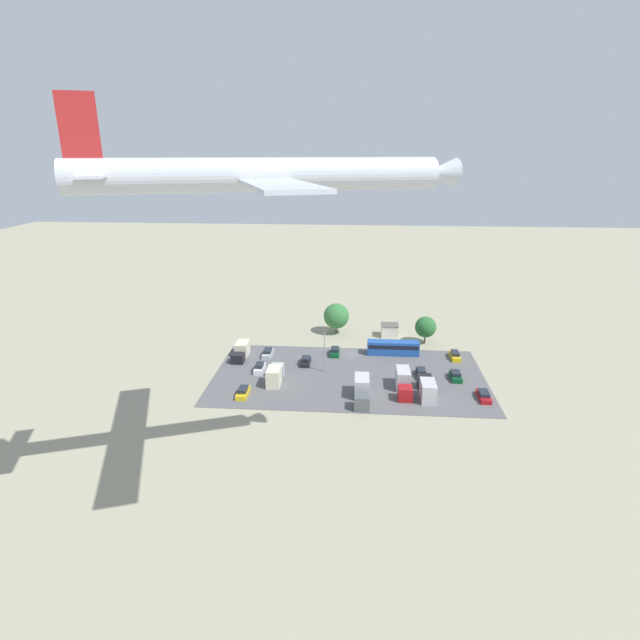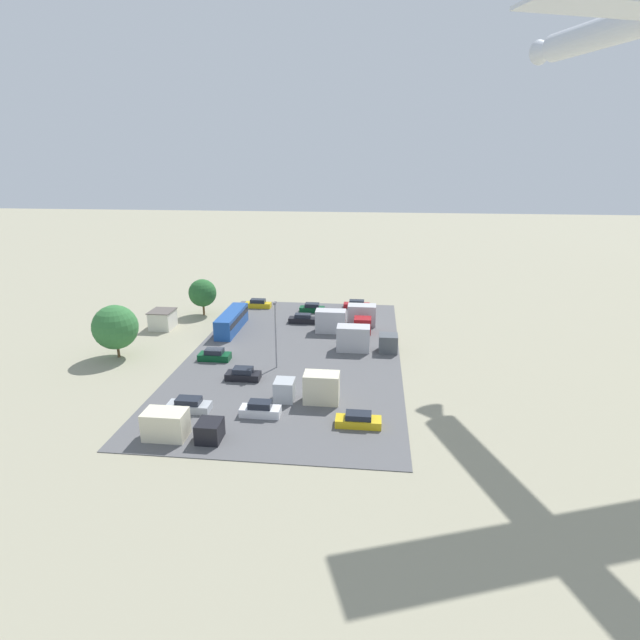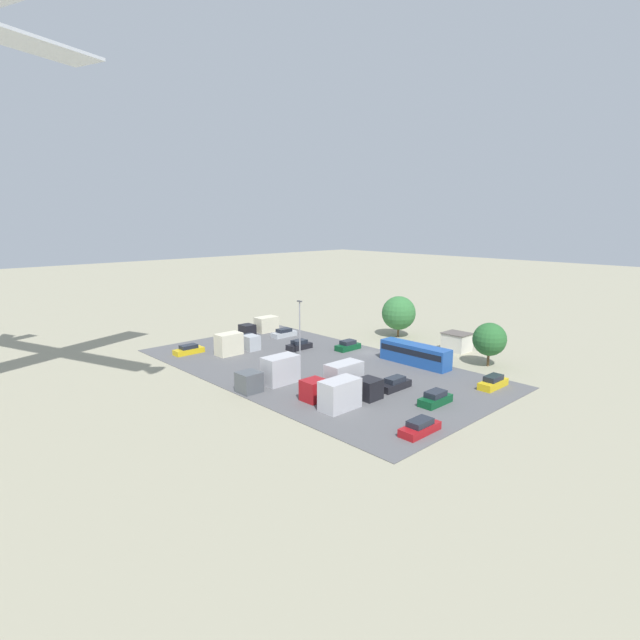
{
  "view_description": "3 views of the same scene",
  "coord_description": "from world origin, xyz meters",
  "views": [
    {
      "loc": [
        -1.15,
        100.35,
        41.62
      ],
      "look_at": [
        4.17,
        30.7,
        17.97
      ],
      "focal_mm": 28.0,
      "sensor_mm": 36.0,
      "label": 1
    },
    {
      "loc": [
        64.23,
        22.09,
        26.06
      ],
      "look_at": [
        -3.56,
        14.65,
        4.08
      ],
      "focal_mm": 28.0,
      "sensor_mm": 36.0,
      "label": 2
    },
    {
      "loc": [
        -50.93,
        58.08,
        20.84
      ],
      "look_at": [
        1.07,
        9.22,
        6.47
      ],
      "focal_mm": 28.0,
      "sensor_mm": 36.0,
      "label": 3
    }
  ],
  "objects": [
    {
      "name": "parked_car_8",
      "position": [
        17.77,
        10.61,
        0.76
      ],
      "size": [
        1.73,
        4.3,
        1.64
      ],
      "color": "silver",
      "rests_on": "ground"
    },
    {
      "name": "bus",
      "position": [
        -9.23,
        -0.11,
        1.7
      ],
      "size": [
        11.02,
        2.58,
        3.0
      ],
      "rotation": [
        0.0,
        0.0,
        1.57
      ],
      "color": "#1E4C9E",
      "rests_on": "ground"
    },
    {
      "name": "parked_truck_4",
      "position": [
        -10.06,
        17.05,
        1.7
      ],
      "size": [
        2.45,
        8.7,
        3.54
      ],
      "color": "maroon",
      "rests_on": "ground"
    },
    {
      "name": "parked_truck_2",
      "position": [
        13.87,
        15.55,
        1.64
      ],
      "size": [
        2.45,
        7.29,
        3.42
      ],
      "rotation": [
        0.0,
        0.0,
        3.14
      ],
      "color": "#ADB2B7",
      "rests_on": "ground"
    },
    {
      "name": "parked_car_0",
      "position": [
        -14.08,
        10.63,
        0.73
      ],
      "size": [
        1.72,
        4.72,
        1.55
      ],
      "color": "black",
      "rests_on": "ground"
    },
    {
      "name": "parked_car_3",
      "position": [
        17.54,
        2.68,
        0.7
      ],
      "size": [
        1.89,
        4.68,
        1.49
      ],
      "rotation": [
        0.0,
        0.0,
        3.14
      ],
      "color": "#ADB2B7",
      "rests_on": "ground"
    },
    {
      "name": "parked_car_6",
      "position": [
        3.22,
        0.97,
        0.73
      ],
      "size": [
        1.93,
        4.28,
        1.57
      ],
      "rotation": [
        0.0,
        0.0,
        3.14
      ],
      "color": "#0C4723",
      "rests_on": "ground"
    },
    {
      "name": "ground_plane",
      "position": [
        0.0,
        0.0,
        0.0
      ],
      "size": [
        400.0,
        400.0,
        0.0
      ],
      "primitive_type": "plane",
      "color": "gray"
    },
    {
      "name": "tree_near_shed",
      "position": [
        3.56,
        -12.56,
        4.38
      ],
      "size": [
        6.07,
        6.07,
        7.42
      ],
      "color": "brown",
      "rests_on": "ground"
    },
    {
      "name": "airplane",
      "position": [
        7.46,
        49.56,
        39.44
      ],
      "size": [
        38.23,
        32.81,
        8.77
      ],
      "rotation": [
        0.0,
        0.0,
        1.91
      ],
      "color": "silver"
    },
    {
      "name": "parked_car_7",
      "position": [
        -22.18,
        1.13,
        0.74
      ],
      "size": [
        1.76,
        4.76,
        1.57
      ],
      "rotation": [
        0.0,
        0.0,
        3.14
      ],
      "color": "gold",
      "rests_on": "ground"
    },
    {
      "name": "shed_building",
      "position": [
        -9.1,
        -11.53,
        1.5
      ],
      "size": [
        4.1,
        3.64,
        2.98
      ],
      "color": "silver",
      "rests_on": "ground"
    },
    {
      "name": "parked_truck_0",
      "position": [
        23.07,
        3.68,
        1.37
      ],
      "size": [
        2.55,
        7.6,
        2.82
      ],
      "color": "black",
      "rests_on": "ground"
    },
    {
      "name": "parked_car_4",
      "position": [
        8.98,
        6.45,
        0.72
      ],
      "size": [
        1.91,
        4.24,
        1.53
      ],
      "rotation": [
        0.0,
        0.0,
        3.14
      ],
      "color": "black",
      "rests_on": "ground"
    },
    {
      "name": "parked_car_1",
      "position": [
        -20.52,
        11.36,
        0.74
      ],
      "size": [
        1.91,
        4.38,
        1.57
      ],
      "color": "#0C4723",
      "rests_on": "ground"
    },
    {
      "name": "tree_apron_mid",
      "position": [
        -16.88,
        -7.36,
        3.98
      ],
      "size": [
        4.78,
        4.78,
        6.38
      ],
      "color": "brown",
      "rests_on": "ground"
    },
    {
      "name": "light_pole_lot_centre",
      "position": [
        4.88,
        9.85,
        4.95
      ],
      "size": [
        0.9,
        0.28,
        8.88
      ],
      "color": "gray",
      "rests_on": "ground"
    },
    {
      "name": "parked_truck_3",
      "position": [
        -14.04,
        19.02,
        1.64
      ],
      "size": [
        2.55,
        8.42,
        3.41
      ],
      "rotation": [
        0.0,
        0.0,
        3.14
      ],
      "color": "black",
      "rests_on": "ground"
    },
    {
      "name": "parked_truck_1",
      "position": [
        -2.47,
        20.93,
        1.72
      ],
      "size": [
        2.59,
        8.58,
        3.59
      ],
      "color": "#4C5156",
      "rests_on": "ground"
    },
    {
      "name": "parked_car_5",
      "position": [
        -24.0,
        19.2,
        0.67
      ],
      "size": [
        1.87,
        4.77,
        1.42
      ],
      "rotation": [
        0.0,
        0.0,
        3.14
      ],
      "color": "maroon",
      "rests_on": "ground"
    },
    {
      "name": "parking_lot_surface",
      "position": [
        0.0,
        11.52,
        0.04
      ],
      "size": [
        52.53,
        29.12,
        0.08
      ],
      "color": "#565659",
      "rests_on": "ground"
    },
    {
      "name": "parked_car_2",
      "position": [
        18.77,
        21.05,
        0.68
      ],
      "size": [
        1.83,
        4.69,
        1.44
      ],
      "color": "gold",
      "rests_on": "ground"
    }
  ]
}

